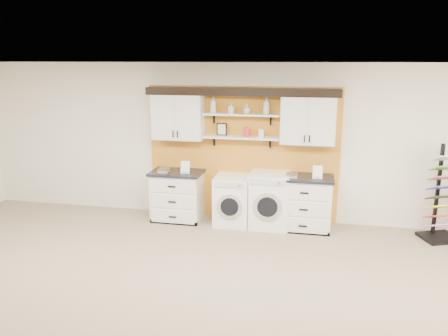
% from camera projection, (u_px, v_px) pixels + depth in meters
% --- Properties ---
extents(ceiling, '(10.00, 10.00, 0.00)m').
position_uv_depth(ceiling, '(169.00, 65.00, 3.65)').
color(ceiling, white).
rests_on(ceiling, wall_back).
extents(wall_back, '(10.00, 0.00, 10.00)m').
position_uv_depth(wall_back, '(243.00, 143.00, 7.79)').
color(wall_back, silver).
rests_on(wall_back, floor).
extents(accent_panel, '(3.40, 0.07, 2.40)m').
position_uv_depth(accent_panel, '(242.00, 154.00, 7.81)').
color(accent_panel, '#C67A21').
rests_on(accent_panel, wall_back).
extents(upper_cabinet_left, '(0.90, 0.35, 0.84)m').
position_uv_depth(upper_cabinet_left, '(178.00, 116.00, 7.70)').
color(upper_cabinet_left, white).
rests_on(upper_cabinet_left, wall_back).
extents(upper_cabinet_right, '(0.90, 0.35, 0.84)m').
position_uv_depth(upper_cabinet_right, '(308.00, 119.00, 7.26)').
color(upper_cabinet_right, white).
rests_on(upper_cabinet_right, wall_back).
extents(shelf_lower, '(1.32, 0.28, 0.03)m').
position_uv_depth(shelf_lower, '(241.00, 137.00, 7.57)').
color(shelf_lower, white).
rests_on(shelf_lower, wall_back).
extents(shelf_upper, '(1.32, 0.28, 0.03)m').
position_uv_depth(shelf_upper, '(241.00, 114.00, 7.47)').
color(shelf_upper, white).
rests_on(shelf_upper, wall_back).
extents(crown_molding, '(3.30, 0.41, 0.13)m').
position_uv_depth(crown_molding, '(242.00, 91.00, 7.39)').
color(crown_molding, black).
rests_on(crown_molding, wall_back).
extents(picture_frame, '(0.18, 0.02, 0.22)m').
position_uv_depth(picture_frame, '(222.00, 129.00, 7.65)').
color(picture_frame, black).
rests_on(picture_frame, shelf_lower).
extents(canister_red, '(0.11, 0.11, 0.16)m').
position_uv_depth(canister_red, '(247.00, 132.00, 7.53)').
color(canister_red, red).
rests_on(canister_red, shelf_lower).
extents(canister_cream, '(0.10, 0.10, 0.14)m').
position_uv_depth(canister_cream, '(261.00, 133.00, 7.48)').
color(canister_cream, silver).
rests_on(canister_cream, shelf_lower).
extents(base_cabinet_left, '(0.92, 0.66, 0.90)m').
position_uv_depth(base_cabinet_left, '(177.00, 195.00, 7.90)').
color(base_cabinet_left, white).
rests_on(base_cabinet_left, floor).
extents(base_cabinet_right, '(0.95, 0.66, 0.93)m').
position_uv_depth(base_cabinet_right, '(304.00, 203.00, 7.46)').
color(base_cabinet_right, white).
rests_on(base_cabinet_right, floor).
extents(washer, '(0.62, 0.71, 0.87)m').
position_uv_depth(washer, '(233.00, 200.00, 7.70)').
color(washer, white).
rests_on(washer, floor).
extents(dryer, '(0.68, 0.71, 0.96)m').
position_uv_depth(dryer, '(269.00, 200.00, 7.57)').
color(dryer, white).
rests_on(dryer, floor).
extents(sample_rack, '(0.70, 0.65, 1.55)m').
position_uv_depth(sample_rack, '(441.00, 209.00, 7.01)').
color(sample_rack, black).
rests_on(sample_rack, floor).
extents(soap_bottle_a, '(0.11, 0.11, 0.27)m').
position_uv_depth(soap_bottle_a, '(213.00, 105.00, 7.53)').
color(soap_bottle_a, silver).
rests_on(soap_bottle_a, shelf_upper).
extents(soap_bottle_b, '(0.10, 0.10, 0.18)m').
position_uv_depth(soap_bottle_b, '(231.00, 108.00, 7.48)').
color(soap_bottle_b, silver).
rests_on(soap_bottle_b, shelf_upper).
extents(soap_bottle_c, '(0.16, 0.16, 0.16)m').
position_uv_depth(soap_bottle_c, '(247.00, 109.00, 7.43)').
color(soap_bottle_c, silver).
rests_on(soap_bottle_c, shelf_upper).
extents(soap_bottle_d, '(0.15, 0.15, 0.28)m').
position_uv_depth(soap_bottle_d, '(266.00, 106.00, 7.35)').
color(soap_bottle_d, silver).
rests_on(soap_bottle_d, shelf_upper).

